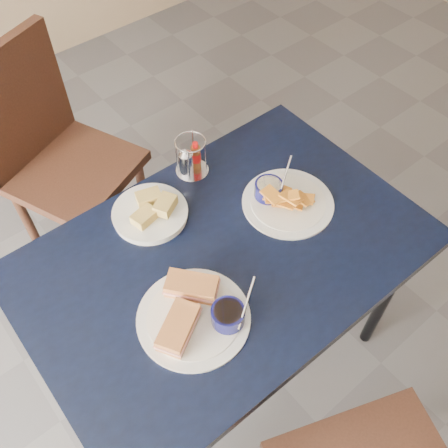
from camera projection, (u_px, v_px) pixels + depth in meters
ground at (262, 362)px, 2.04m from camera, size 6.00×6.00×0.00m
dining_table at (225, 265)px, 1.52m from camera, size 1.19×0.80×0.75m
chair_far at (58, 144)px, 2.02m from camera, size 0.60×0.60×0.98m
sandwich_plate at (196, 312)px, 1.32m from camera, size 0.32×0.31×0.12m
plantain_plate at (282, 198)px, 1.57m from camera, size 0.29×0.29×0.12m
bread_basket at (151, 212)px, 1.53m from camera, size 0.23×0.23×0.07m
condiment_caddy at (190, 159)px, 1.62m from camera, size 0.11×0.11×0.14m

